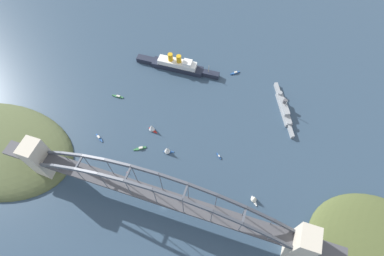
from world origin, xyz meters
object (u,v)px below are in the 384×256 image
at_px(harbor_arch_bridge, 160,197).
at_px(small_boat_7, 219,156).
at_px(small_boat_1, 140,148).
at_px(naval_cruiser, 284,108).
at_px(ocean_liner, 177,65).
at_px(small_boat_2, 235,73).
at_px(small_boat_0, 118,96).
at_px(channel_marker_buoy, 128,172).
at_px(small_boat_3, 167,150).
at_px(small_boat_4, 99,138).
at_px(small_boat_6, 254,199).
at_px(small_boat_5, 152,128).

height_order(harbor_arch_bridge, small_boat_7, harbor_arch_bridge).
bearing_deg(small_boat_1, naval_cruiser, 35.53).
relative_size(ocean_liner, small_boat_2, 10.12).
xyz_separation_m(small_boat_0, channel_marker_buoy, (46.53, -76.65, 0.34)).
xyz_separation_m(small_boat_3, small_boat_7, (47.85, 10.68, -3.79)).
bearing_deg(small_boat_3, small_boat_2, 72.07).
relative_size(harbor_arch_bridge, small_boat_4, 26.54).
bearing_deg(naval_cruiser, small_boat_0, -167.46).
relative_size(naval_cruiser, small_boat_6, 7.35).
distance_m(small_boat_4, small_boat_7, 118.42).
bearing_deg(small_boat_7, ocean_liner, 128.95).
bearing_deg(naval_cruiser, small_boat_4, -151.64).
distance_m(small_boat_4, small_boat_5, 52.43).
distance_m(naval_cruiser, small_boat_5, 137.16).
height_order(harbor_arch_bridge, ocean_liner, harbor_arch_bridge).
height_order(harbor_arch_bridge, small_boat_5, harbor_arch_bridge).
distance_m(small_boat_5, channel_marker_buoy, 49.78).
bearing_deg(small_boat_5, ocean_liner, 92.46).
bearing_deg(small_boat_3, small_boat_4, -174.55).
relative_size(small_boat_5, small_boat_7, 1.69).
height_order(ocean_liner, small_boat_7, ocean_liner).
height_order(small_boat_4, channel_marker_buoy, channel_marker_buoy).
bearing_deg(harbor_arch_bridge, small_boat_7, 62.39).
bearing_deg(small_boat_6, harbor_arch_bridge, -157.10).
height_order(small_boat_6, small_boat_7, small_boat_6).
relative_size(naval_cruiser, small_boat_3, 6.39).
bearing_deg(small_boat_5, small_boat_6, -19.22).
height_order(small_boat_4, small_boat_7, small_boat_4).
distance_m(small_boat_2, small_boat_5, 116.10).
bearing_deg(small_boat_6, small_boat_3, 166.81).
relative_size(ocean_liner, small_boat_6, 11.24).
distance_m(naval_cruiser, small_boat_7, 88.01).
xyz_separation_m(small_boat_1, small_boat_7, (73.95, 15.51, -0.02)).
bearing_deg(small_boat_3, naval_cruiser, 40.56).
xyz_separation_m(small_boat_4, small_boat_7, (117.15, 17.30, -0.00)).
bearing_deg(harbor_arch_bridge, small_boat_3, 106.80).
xyz_separation_m(small_boat_1, small_boat_4, (-43.20, -1.79, -0.02)).
bearing_deg(channel_marker_buoy, harbor_arch_bridge, -24.93).
distance_m(naval_cruiser, small_boat_2, 68.40).
xyz_separation_m(small_boat_6, small_boat_7, (-40.09, 31.30, -3.28)).
bearing_deg(harbor_arch_bridge, small_boat_6, 22.90).
bearing_deg(small_boat_2, small_boat_7, -84.59).
xyz_separation_m(small_boat_1, small_boat_2, (63.91, 121.65, 0.00)).
xyz_separation_m(naval_cruiser, small_boat_3, (-97.41, -83.37, 1.23)).
height_order(small_boat_0, small_boat_2, small_boat_2).
height_order(harbor_arch_bridge, small_boat_2, harbor_arch_bridge).
bearing_deg(small_boat_6, small_boat_1, 172.12).
xyz_separation_m(small_boat_5, small_boat_7, (71.09, -7.46, -3.84)).
bearing_deg(small_boat_2, small_boat_1, -117.71).
xyz_separation_m(small_boat_3, channel_marker_buoy, (-27.27, -31.36, -3.47)).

